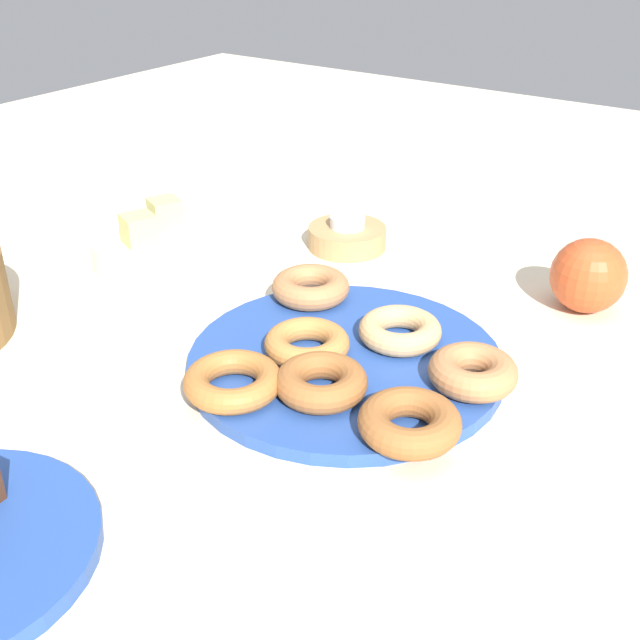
{
  "coord_description": "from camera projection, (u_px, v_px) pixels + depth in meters",
  "views": [
    {
      "loc": [
        -0.55,
        -0.35,
        0.41
      ],
      "look_at": [
        0.0,
        0.03,
        0.04
      ],
      "focal_mm": 44.01,
      "sensor_mm": 36.0,
      "label": 1
    }
  ],
  "objects": [
    {
      "name": "ground_plane",
      "position": [
        345.0,
        367.0,
        0.77
      ],
      "size": [
        2.4,
        2.4,
        0.0
      ],
      "primitive_type": "plane",
      "color": "beige"
    },
    {
      "name": "donut_plate",
      "position": [
        345.0,
        361.0,
        0.76
      ],
      "size": [
        0.31,
        0.31,
        0.01
      ],
      "primitive_type": "cylinder",
      "color": "#284C9E",
      "rests_on": "ground_plane"
    },
    {
      "name": "donut_0",
      "position": [
        473.0,
        372.0,
        0.71
      ],
      "size": [
        0.11,
        0.11,
        0.03
      ],
      "primitive_type": "torus",
      "rotation": [
        0.0,
        0.0,
        3.52
      ],
      "color": "#B27547",
      "rests_on": "donut_plate"
    },
    {
      "name": "donut_1",
      "position": [
        321.0,
        382.0,
        0.7
      ],
      "size": [
        0.09,
        0.09,
        0.03
      ],
      "primitive_type": "torus",
      "rotation": [
        0.0,
        0.0,
        0.04
      ],
      "color": "#995B2D",
      "rests_on": "donut_plate"
    },
    {
      "name": "donut_2",
      "position": [
        410.0,
        422.0,
        0.64
      ],
      "size": [
        0.12,
        0.12,
        0.03
      ],
      "primitive_type": "torus",
      "rotation": [
        0.0,
        0.0,
        2.12
      ],
      "color": "#995B2D",
      "rests_on": "donut_plate"
    },
    {
      "name": "donut_3",
      "position": [
        307.0,
        343.0,
        0.76
      ],
      "size": [
        0.12,
        0.12,
        0.02
      ],
      "primitive_type": "torus",
      "rotation": [
        0.0,
        0.0,
        0.79
      ],
      "color": "#BC7A3D",
      "rests_on": "donut_plate"
    },
    {
      "name": "donut_4",
      "position": [
        400.0,
        330.0,
        0.78
      ],
      "size": [
        0.1,
        0.1,
        0.02
      ],
      "primitive_type": "torus",
      "rotation": [
        0.0,
        0.0,
        5.97
      ],
      "color": "tan",
      "rests_on": "donut_plate"
    },
    {
      "name": "donut_5",
      "position": [
        311.0,
        287.0,
        0.86
      ],
      "size": [
        0.09,
        0.09,
        0.03
      ],
      "primitive_type": "torus",
      "rotation": [
        0.0,
        0.0,
        4.61
      ],
      "color": "#B27547",
      "rests_on": "donut_plate"
    },
    {
      "name": "donut_6",
      "position": [
        233.0,
        381.0,
        0.7
      ],
      "size": [
        0.1,
        0.1,
        0.02
      ],
      "primitive_type": "torus",
      "rotation": [
        0.0,
        0.0,
        1.7
      ],
      "color": "#AD6B33",
      "rests_on": "donut_plate"
    },
    {
      "name": "candle_holder",
      "position": [
        347.0,
        237.0,
        1.02
      ],
      "size": [
        0.1,
        0.1,
        0.03
      ],
      "primitive_type": "cylinder",
      "color": "tan",
      "rests_on": "ground_plane"
    },
    {
      "name": "tealight",
      "position": [
        347.0,
        222.0,
        1.01
      ],
      "size": [
        0.05,
        0.05,
        0.01
      ],
      "primitive_type": "cylinder",
      "color": "silver",
      "rests_on": "candle_holder"
    },
    {
      "name": "fruit_bowl",
      "position": [
        159.0,
        248.0,
        0.98
      ],
      "size": [
        0.16,
        0.16,
        0.04
      ],
      "primitive_type": "cylinder",
      "color": "silver",
      "rests_on": "ground_plane"
    },
    {
      "name": "melon_chunk_left",
      "position": [
        139.0,
        229.0,
        0.94
      ],
      "size": [
        0.05,
        0.05,
        0.04
      ],
      "primitive_type": "cube",
      "rotation": [
        0.0,
        0.0,
        -0.39
      ],
      "color": "#DBD67A",
      "rests_on": "fruit_bowl"
    },
    {
      "name": "melon_chunk_right",
      "position": [
        165.0,
        213.0,
        0.99
      ],
      "size": [
        0.05,
        0.05,
        0.04
      ],
      "primitive_type": "cube",
      "rotation": [
        0.0,
        0.0,
        -0.44
      ],
      "color": "#DBD67A",
      "rests_on": "fruit_bowl"
    },
    {
      "name": "apple",
      "position": [
        588.0,
        276.0,
        0.85
      ],
      "size": [
        0.08,
        0.08,
        0.08
      ],
      "primitive_type": "sphere",
      "color": "#CC4C23",
      "rests_on": "ground_plane"
    }
  ]
}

